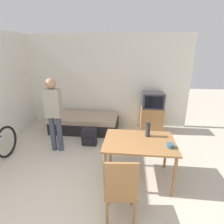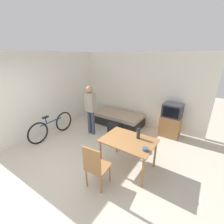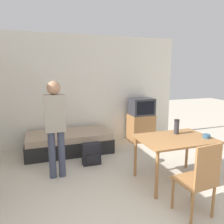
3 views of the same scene
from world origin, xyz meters
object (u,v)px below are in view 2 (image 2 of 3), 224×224
(person_standing, at_px, (90,107))
(backpack, at_px, (113,129))
(bicycle, at_px, (52,127))
(mate_bowl, at_px, (145,149))
(tv, at_px, (171,120))
(daybed, at_px, (118,119))
(thermos_flask, at_px, (138,133))
(dining_table, at_px, (128,143))
(wooden_chair, at_px, (95,166))

(person_standing, relative_size, backpack, 3.86)
(bicycle, height_order, mate_bowl, mate_bowl)
(tv, relative_size, person_standing, 0.67)
(daybed, bearing_deg, mate_bowl, -47.14)
(thermos_flask, bearing_deg, backpack, 145.44)
(daybed, relative_size, dining_table, 1.59)
(bicycle, bearing_deg, daybed, 57.01)
(wooden_chair, xyz_separation_m, bicycle, (-2.56, 0.81, -0.20))
(tv, distance_m, wooden_chair, 3.14)
(wooden_chair, bearing_deg, mate_bowl, 45.47)
(person_standing, height_order, thermos_flask, person_standing)
(daybed, distance_m, person_standing, 1.44)
(daybed, xyz_separation_m, backpack, (0.32, -0.85, -0.01))
(daybed, xyz_separation_m, thermos_flask, (1.63, -1.75, 0.68))
(dining_table, xyz_separation_m, wooden_chair, (-0.25, -0.91, -0.12))
(bicycle, height_order, backpack, bicycle)
(tv, height_order, backpack, tv)
(daybed, bearing_deg, backpack, -69.17)
(dining_table, relative_size, thermos_flask, 4.68)
(daybed, bearing_deg, thermos_flask, -47.03)
(mate_bowl, bearing_deg, wooden_chair, -134.53)
(tv, xyz_separation_m, mate_bowl, (0.03, -2.32, 0.24))
(dining_table, relative_size, wooden_chair, 1.20)
(bicycle, bearing_deg, thermos_flask, 5.58)
(backpack, bearing_deg, dining_table, -43.29)
(bicycle, relative_size, person_standing, 1.02)
(person_standing, bearing_deg, dining_table, -22.84)
(dining_table, distance_m, mate_bowl, 0.52)
(wooden_chair, xyz_separation_m, mate_bowl, (0.73, 0.74, 0.24))
(tv, relative_size, thermos_flask, 4.42)
(tv, xyz_separation_m, thermos_flask, (-0.29, -1.96, 0.35))
(tv, xyz_separation_m, person_standing, (-2.29, -1.38, 0.43))
(person_standing, distance_m, thermos_flask, 2.08)
(person_standing, relative_size, thermos_flask, 6.56)
(daybed, relative_size, person_standing, 1.13)
(person_standing, bearing_deg, thermos_flask, -16.38)
(daybed, distance_m, backpack, 0.91)
(wooden_chair, bearing_deg, tv, 77.19)
(daybed, relative_size, tv, 1.68)
(daybed, bearing_deg, wooden_chair, -66.66)
(dining_table, bearing_deg, bicycle, -178.00)
(wooden_chair, xyz_separation_m, thermos_flask, (0.40, 1.10, 0.35))
(mate_bowl, bearing_deg, tv, 90.80)
(bicycle, xyz_separation_m, mate_bowl, (3.29, -0.07, 0.44))
(daybed, bearing_deg, person_standing, -107.24)
(daybed, height_order, backpack, daybed)
(wooden_chair, height_order, backpack, wooden_chair)
(daybed, relative_size, mate_bowl, 15.80)
(dining_table, distance_m, wooden_chair, 0.95)
(bicycle, xyz_separation_m, thermos_flask, (2.96, 0.29, 0.55))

